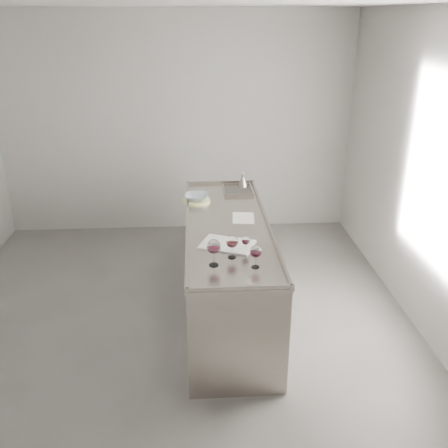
{
  "coord_description": "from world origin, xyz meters",
  "views": [
    {
      "loc": [
        0.2,
        -3.9,
        2.71
      ],
      "look_at": [
        0.45,
        0.11,
        1.02
      ],
      "focal_mm": 40.0,
      "sensor_mm": 36.0,
      "label": 1
    }
  ],
  "objects": [
    {
      "name": "wine_glass_small",
      "position": [
        0.6,
        -0.29,
        1.04
      ],
      "size": [
        0.07,
        0.07,
        0.14
      ],
      "rotation": [
        0.0,
        0.0,
        -0.03
      ],
      "color": "white",
      "rests_on": "counter"
    },
    {
      "name": "wine_glass_middle",
      "position": [
        0.49,
        -0.38,
        1.07
      ],
      "size": [
        0.1,
        0.1,
        0.19
      ],
      "rotation": [
        0.0,
        0.0,
        0.0
      ],
      "color": "white",
      "rests_on": "counter"
    },
    {
      "name": "wine_glass_left",
      "position": [
        0.34,
        -0.5,
        1.09
      ],
      "size": [
        0.11,
        0.11,
        0.21
      ],
      "rotation": [
        0.0,
        0.0,
        0.03
      ],
      "color": "white",
      "rests_on": "counter"
    },
    {
      "name": "loose_paper_top",
      "position": [
        0.66,
        0.44,
        0.94
      ],
      "size": [
        0.22,
        0.3,
        0.0
      ],
      "primitive_type": "cube",
      "rotation": [
        0.0,
        0.0,
        -0.09
      ],
      "color": "silver",
      "rests_on": "counter"
    },
    {
      "name": "notebook",
      "position": [
        0.46,
        -0.15,
        0.95
      ],
      "size": [
        0.51,
        0.43,
        0.02
      ],
      "rotation": [
        0.0,
        0.0,
        -0.38
      ],
      "color": "silver",
      "rests_on": "counter"
    },
    {
      "name": "counter",
      "position": [
        0.5,
        0.3,
        0.47
      ],
      "size": [
        0.77,
        2.42,
        0.97
      ],
      "color": "#9D948D",
      "rests_on": "ground"
    },
    {
      "name": "wine_funnel",
      "position": [
        0.75,
        1.38,
        1.0
      ],
      "size": [
        0.12,
        0.12,
        0.18
      ],
      "rotation": [
        0.0,
        0.0,
        -0.1
      ],
      "color": "gray",
      "rests_on": "counter"
    },
    {
      "name": "ceramic_bowl",
      "position": [
        0.23,
        0.92,
        0.99
      ],
      "size": [
        0.26,
        0.26,
        0.06
      ],
      "primitive_type": "imported",
      "rotation": [
        0.0,
        0.0,
        -0.08
      ],
      "color": "#95A6AE",
      "rests_on": "trivet"
    },
    {
      "name": "room_shell",
      "position": [
        0.0,
        0.0,
        1.4
      ],
      "size": [
        4.54,
        5.04,
        2.84
      ],
      "color": "#595653",
      "rests_on": "ground"
    },
    {
      "name": "trivet",
      "position": [
        0.22,
        0.92,
        0.95
      ],
      "size": [
        0.34,
        0.34,
        0.02
      ],
      "primitive_type": "cylinder",
      "rotation": [
        0.0,
        0.0,
        0.27
      ],
      "color": "beige",
      "rests_on": "counter"
    },
    {
      "name": "wine_glass_right",
      "position": [
        0.65,
        -0.56,
        1.07
      ],
      "size": [
        0.09,
        0.09,
        0.18
      ],
      "rotation": [
        0.0,
        0.0,
        -0.25
      ],
      "color": "white",
      "rests_on": "counter"
    }
  ]
}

